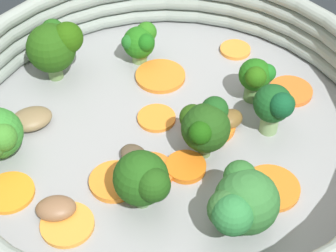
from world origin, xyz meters
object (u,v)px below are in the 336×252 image
object	(u,v)px
broccoli_floret_1	(205,125)
mushroom_piece_1	(56,208)
broccoli_floret_0	(54,44)
broccoli_floret_6	(256,77)
carrot_slice_4	(9,192)
carrot_slice_8	(209,125)
broccoli_floret_5	(145,181)
mushroom_piece_0	(134,155)
carrot_slice_7	(159,117)
skillet	(168,144)
broccoli_floret_7	(140,42)
carrot_slice_2	(160,76)
carrot_slice_3	(291,91)
carrot_slice_6	(191,165)
carrot_slice_1	(115,181)
carrot_slice_10	(271,188)
carrot_slice_0	(67,225)
carrot_slice_9	(235,50)
carrot_slice_5	(150,171)
broccoli_floret_2	(275,106)
broccoli_floret_3	(242,202)
mushroom_piece_3	(229,120)
mushroom_piece_2	(31,119)

from	to	relation	value
broccoli_floret_1	mushroom_piece_1	bearing A→B (deg)	95.87
broccoli_floret_0	broccoli_floret_1	size ratio (longest dim) A/B	1.15
broccoli_floret_1	broccoli_floret_6	distance (m)	0.08
carrot_slice_4	broccoli_floret_0	xyz separation A→B (m)	(0.12, -0.07, 0.03)
carrot_slice_8	broccoli_floret_5	world-z (taller)	broccoli_floret_5
broccoli_floret_0	mushroom_piece_0	distance (m)	0.13
carrot_slice_7	broccoli_floret_5	distance (m)	0.10
skillet	broccoli_floret_7	size ratio (longest dim) A/B	9.23
skillet	carrot_slice_2	distance (m)	0.08
broccoli_floret_5	mushroom_piece_1	bearing A→B (deg)	73.65
carrot_slice_3	broccoli_floret_5	size ratio (longest dim) A/B	0.82
carrot_slice_4	broccoli_floret_6	distance (m)	0.22
carrot_slice_3	carrot_slice_8	world-z (taller)	carrot_slice_8
skillet	carrot_slice_4	bearing A→B (deg)	92.57
skillet	broccoli_floret_7	bearing A→B (deg)	-9.12
carrot_slice_6	carrot_slice_7	distance (m)	0.06
carrot_slice_1	carrot_slice_8	xyz separation A→B (m)	(0.03, -0.09, 0.00)
broccoli_floret_6	broccoli_floret_7	world-z (taller)	broccoli_floret_6
carrot_slice_10	mushroom_piece_0	world-z (taller)	mushroom_piece_0
carrot_slice_0	carrot_slice_6	size ratio (longest dim) A/B	1.22
carrot_slice_8	carrot_slice_9	bearing A→B (deg)	-39.56
mushroom_piece_1	broccoli_floret_6	bearing A→B (deg)	-74.63
carrot_slice_0	carrot_slice_5	distance (m)	0.08
broccoli_floret_1	broccoli_floret_6	xyz separation A→B (m)	(0.04, -0.07, -0.00)
carrot_slice_4	carrot_slice_9	distance (m)	0.26
broccoli_floret_0	carrot_slice_2	bearing A→B (deg)	-115.98
broccoli_floret_5	broccoli_floret_7	xyz separation A→B (m)	(0.16, -0.06, -0.01)
skillet	carrot_slice_0	distance (m)	0.11
carrot_slice_5	broccoli_floret_2	bearing A→B (deg)	-88.85
carrot_slice_4	mushroom_piece_0	distance (m)	0.10
skillet	mushroom_piece_1	world-z (taller)	mushroom_piece_1
broccoli_floret_1	broccoli_floret_3	xyz separation A→B (m)	(-0.07, 0.01, -0.00)
carrot_slice_3	broccoli_floret_2	world-z (taller)	broccoli_floret_2
carrot_slice_8	carrot_slice_9	distance (m)	0.11
carrot_slice_1	carrot_slice_10	distance (m)	0.12
carrot_slice_5	carrot_slice_6	size ratio (longest dim) A/B	1.19
broccoli_floret_3	broccoli_floret_6	size ratio (longest dim) A/B	1.26
carrot_slice_4	mushroom_piece_3	xyz separation A→B (m)	(0.00, -0.19, 0.01)
carrot_slice_1	carrot_slice_4	world-z (taller)	carrot_slice_1
carrot_slice_6	carrot_slice_10	distance (m)	0.06
mushroom_piece_0	mushroom_piece_3	xyz separation A→B (m)	(0.01, -0.09, 0.00)
mushroom_piece_2	mushroom_piece_1	bearing A→B (deg)	177.09
carrot_slice_6	carrot_slice_10	size ratio (longest dim) A/B	0.73
carrot_slice_0	carrot_slice_9	size ratio (longest dim) A/B	1.31
carrot_slice_9	carrot_slice_3	bearing A→B (deg)	-167.23
carrot_slice_6	broccoli_floret_7	distance (m)	0.14
broccoli_floret_7	mushroom_piece_0	world-z (taller)	broccoli_floret_7
carrot_slice_5	broccoli_floret_6	size ratio (longest dim) A/B	0.90
carrot_slice_9	broccoli_floret_3	distance (m)	0.21
carrot_slice_3	carrot_slice_6	bearing A→B (deg)	110.72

